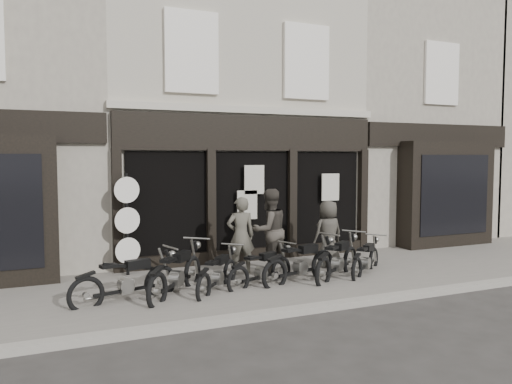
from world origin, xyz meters
name	(u,v)px	position (x,y,z in m)	size (l,w,h in m)	color
ground_plane	(306,292)	(0.00, 0.00, 0.00)	(90.00, 90.00, 0.00)	#2D2B28
pavement	(287,279)	(0.00, 0.90, 0.06)	(30.00, 4.20, 0.12)	#67615B
kerb	(339,305)	(0.00, -1.25, 0.07)	(30.00, 0.25, 0.13)	gray
central_building	(215,117)	(0.00, 5.95, 4.08)	(7.30, 6.22, 8.34)	#ABA192
neighbour_right	(381,124)	(6.35, 5.90, 4.04)	(5.60, 6.73, 8.34)	#A09987
motorcycle_0	(126,284)	(-3.64, 0.47, 0.42)	(2.14, 0.88, 1.05)	black
motorcycle_1	(177,277)	(-2.63, 0.58, 0.43)	(1.69, 1.89, 1.09)	black
motorcycle_2	(218,277)	(-1.79, 0.51, 0.37)	(1.48, 1.59, 0.93)	black
motorcycle_3	(261,272)	(-0.79, 0.57, 0.37)	(1.83, 0.99, 0.93)	black
motorcycle_4	(301,266)	(0.13, 0.51, 0.42)	(2.15, 1.00, 1.07)	black
motorcycle_5	(338,263)	(1.07, 0.48, 0.42)	(1.95, 1.48, 1.06)	black
motorcycle_6	(366,262)	(1.89, 0.53, 0.37)	(1.65, 1.36, 0.93)	black
man_left	(241,236)	(-0.87, 1.55, 1.02)	(0.66, 0.43, 1.80)	#4C493E
man_centre	(269,230)	(-0.13, 1.58, 1.10)	(0.96, 0.74, 1.97)	#3B3630
man_right	(328,233)	(1.43, 1.48, 0.94)	(0.80, 0.52, 1.64)	#3B3831
advert_sign_post	(127,229)	(-3.29, 2.50, 1.20)	(0.59, 0.39, 2.46)	black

